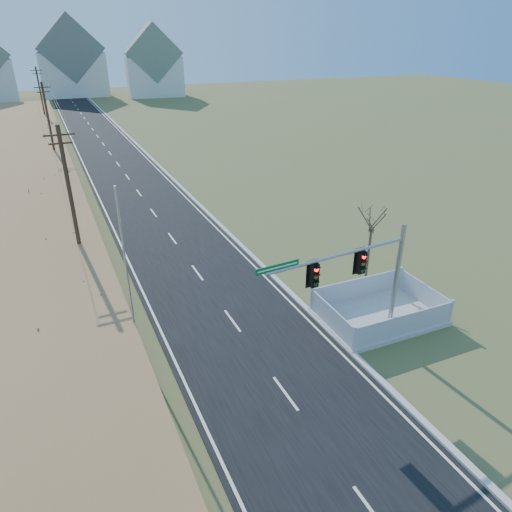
# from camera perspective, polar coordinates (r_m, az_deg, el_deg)

# --- Properties ---
(ground) EXTENTS (260.00, 260.00, 0.00)m
(ground) POSITION_cam_1_polar(r_m,az_deg,el_deg) (21.64, 1.14, -13.63)
(ground) COLOR brown
(ground) RESTS_ON ground
(road) EXTENTS (8.00, 180.00, 0.06)m
(road) POSITION_cam_1_polar(r_m,az_deg,el_deg) (66.82, -18.30, 12.80)
(road) COLOR black
(road) RESTS_ON ground
(curb) EXTENTS (0.30, 180.00, 0.18)m
(curb) POSITION_cam_1_polar(r_m,az_deg,el_deg) (67.39, -14.75, 13.40)
(curb) COLOR #B2AFA8
(curb) RESTS_ON ground
(utility_pole_near) EXTENTS (1.80, 0.26, 9.00)m
(utility_pole_near) POSITION_cam_1_polar(r_m,az_deg,el_deg) (31.34, -22.21, 7.13)
(utility_pole_near) COLOR #422D1E
(utility_pole_near) RESTS_ON ground
(utility_pole_mid) EXTENTS (1.80, 0.26, 9.00)m
(utility_pole_mid) POSITION_cam_1_polar(r_m,az_deg,el_deg) (60.67, -24.49, 15.11)
(utility_pole_mid) COLOR #422D1E
(utility_pole_mid) RESTS_ON ground
(utility_pole_far) EXTENTS (1.80, 0.26, 9.00)m
(utility_pole_far) POSITION_cam_1_polar(r_m,az_deg,el_deg) (90.44, -25.32, 17.86)
(utility_pole_far) COLOR #422D1E
(utility_pole_far) RESTS_ON ground
(condo_n) EXTENTS (15.27, 10.20, 18.54)m
(condo_n) POSITION_cam_1_polar(r_m,az_deg,el_deg) (127.47, -22.05, 21.46)
(condo_n) COLOR silver
(condo_n) RESTS_ON ground
(condo_ne) EXTENTS (14.12, 10.51, 16.52)m
(condo_ne) POSITION_cam_1_polar(r_m,az_deg,el_deg) (122.28, -12.67, 22.12)
(condo_ne) COLOR silver
(condo_ne) RESTS_ON ground
(traffic_signal_mast) EXTENTS (7.79, 0.81, 6.21)m
(traffic_signal_mast) POSITION_cam_1_polar(r_m,az_deg,el_deg) (21.07, 13.74, -2.82)
(traffic_signal_mast) COLOR #9EA0A5
(traffic_signal_mast) RESTS_ON ground
(fence_enclosure) EXTENTS (6.38, 4.43, 1.44)m
(fence_enclosure) POSITION_cam_1_polar(r_m,az_deg,el_deg) (25.53, 15.02, -6.99)
(fence_enclosure) COLOR #B7B5AD
(fence_enclosure) RESTS_ON ground
(open_sign) EXTENTS (0.45, 0.18, 0.57)m
(open_sign) POSITION_cam_1_polar(r_m,az_deg,el_deg) (23.05, 12.03, -10.52)
(open_sign) COLOR white
(open_sign) RESTS_ON ground
(flagpole) EXTENTS (0.36, 0.36, 8.08)m
(flagpole) POSITION_cam_1_polar(r_m,az_deg,el_deg) (22.07, -15.61, -3.69)
(flagpole) COLOR #B7B5AD
(flagpole) RESTS_ON ground
(bare_tree) EXTENTS (1.91, 1.91, 5.05)m
(bare_tree) POSITION_cam_1_polar(r_m,az_deg,el_deg) (27.81, 14.39, 4.66)
(bare_tree) COLOR #4C3F33
(bare_tree) RESTS_ON ground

